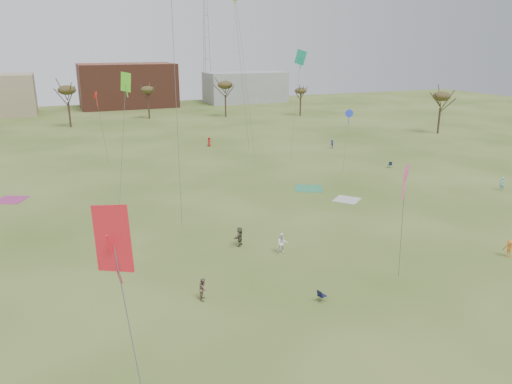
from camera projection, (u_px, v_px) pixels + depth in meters
name	position (u px, v px, depth m)	size (l,w,h in m)	color
ground	(327.00, 324.00, 31.32)	(260.00, 260.00, 0.00)	#39531A
spectator_fore_b	(203.00, 289.00, 34.10)	(0.78, 0.61, 1.61)	#7B5B4E
spectator_fore_c	(240.00, 237.00, 43.14)	(1.64, 0.52, 1.77)	brown
flyer_mid_b	(509.00, 248.00, 40.89)	(1.00, 0.58, 1.55)	orange
flyer_mid_c	(502.00, 184.00, 59.47)	(0.63, 0.41, 1.72)	#73B2C0
spectator_mid_e	(282.00, 243.00, 41.60)	(0.90, 0.70, 1.85)	white
flyer_far_b	(209.00, 142.00, 85.23)	(0.79, 0.51, 1.61)	red
flyer_far_c	(332.00, 144.00, 83.67)	(0.93, 0.54, 1.45)	navy
blanket_cream	(347.00, 200.00, 56.17)	(2.73, 2.73, 0.03)	beige
blanket_plum	(11.00, 200.00, 56.12)	(3.11, 3.11, 0.03)	#A43274
blanket_olive	(309.00, 188.00, 60.55)	(3.33, 3.33, 0.03)	#338D5C
camp_chair_center	(322.00, 298.00, 33.99)	(0.65, 0.62, 0.87)	#131535
camp_chair_right	(390.00, 166.00, 70.55)	(0.71, 0.69, 0.87)	#121F33
kites_aloft	(219.00, 5.00, 53.06)	(56.98, 61.93, 27.80)	red
tree_line	(117.00, 96.00, 98.18)	(117.44, 49.32, 8.91)	#3A2B1E
building_brick	(128.00, 85.00, 137.50)	(26.00, 16.00, 12.00)	brown
building_grey	(245.00, 87.00, 148.90)	(24.00, 12.00, 9.00)	gray
radio_tower	(206.00, 37.00, 147.15)	(1.51, 1.72, 41.00)	#9EA3A8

